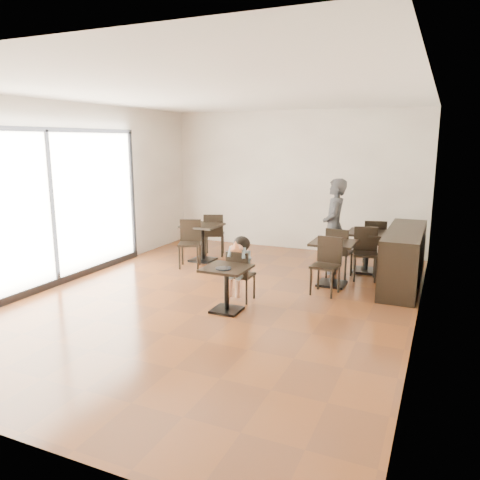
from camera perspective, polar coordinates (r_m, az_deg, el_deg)
The scene contains 22 objects.
floor at distance 7.67m, azimuth -2.57°, elevation -7.15°, with size 6.00×8.00×0.01m, color brown.
ceiling at distance 7.28m, azimuth -2.81°, elevation 17.38°, with size 6.00×8.00×0.01m, color white.
wall_back at distance 11.01m, azimuth 6.69°, elevation 7.16°, with size 6.00×0.01×3.20m, color white.
wall_left at distance 9.04m, azimuth -20.04°, elevation 5.47°, with size 0.01×8.00×3.20m, color white.
wall_right at distance 6.56m, azimuth 21.54°, elevation 3.12°, with size 0.01×8.00×3.20m, color white.
storefront_window at distance 8.69m, azimuth -22.07°, elevation 3.75°, with size 0.04×4.50×2.60m, color white.
child_table at distance 7.02m, azimuth -1.66°, elevation -6.03°, with size 0.65×0.65×0.69m, color black, non-canonical shape.
child_chair at distance 7.48m, azimuth 0.16°, elevation -4.33°, with size 0.37×0.37×0.83m, color black, non-canonical shape.
child at distance 7.45m, azimuth 0.16°, elevation -3.54°, with size 0.37×0.52×1.04m, color gray, non-canonical shape.
plate at distance 6.83m, azimuth -2.03°, elevation -3.47°, with size 0.23×0.23×0.01m, color black.
pizza_slice at distance 7.19m, azimuth -0.45°, elevation -0.99°, with size 0.24×0.19×0.06m, color #DDAF6D, non-canonical shape.
adult_patron at distance 9.13m, azimuth 11.40°, elevation 1.65°, with size 0.66×0.44×1.82m, color #393A3E.
cafe_table_mid at distance 8.43m, azimuth 11.23°, elevation -2.81°, with size 0.74×0.74×0.79m, color black, non-canonical shape.
cafe_table_left at distance 9.95m, azimuth -4.59°, elevation -0.33°, with size 0.75×0.75×0.79m, color black, non-canonical shape.
cafe_table_back at distance 9.42m, azimuth 15.19°, elevation -1.41°, with size 0.75×0.75×0.80m, color black, non-canonical shape.
chair_mid_a at distance 8.93m, azimuth 12.03°, elevation -1.48°, with size 0.43×0.43×0.95m, color black, non-canonical shape.
chair_mid_b at distance 7.89m, azimuth 10.36°, elevation -3.20°, with size 0.43×0.43×0.95m, color black, non-canonical shape.
chair_left_a at distance 10.41m, azimuth -3.16°, elevation 0.69°, with size 0.43×0.43×0.95m, color black, non-canonical shape.
chair_left_b at distance 9.47m, azimuth -6.17°, elevation -0.51°, with size 0.43×0.43×0.95m, color black, non-canonical shape.
chair_back_a at distance 9.93m, azimuth 16.03°, elevation -0.30°, with size 0.43×0.43×0.96m, color black, non-canonical shape.
chair_back_b at distance 8.87m, azimuth 15.03°, elevation -1.70°, with size 0.43×0.43×0.96m, color black, non-canonical shape.
service_counter at distance 8.74m, azimuth 19.32°, elevation -2.01°, with size 0.60×2.40×1.00m, color black.
Camera 1 is at (3.23, -6.49, 2.52)m, focal length 35.00 mm.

